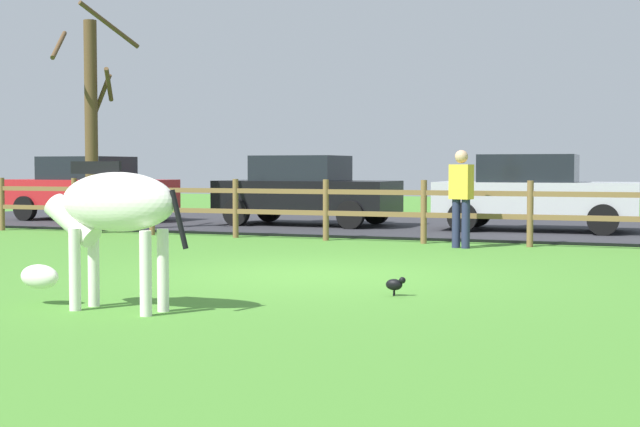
% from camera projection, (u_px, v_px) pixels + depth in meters
% --- Properties ---
extents(ground_plane, '(60.00, 60.00, 0.00)m').
position_uv_depth(ground_plane, '(314.00, 274.00, 11.42)').
color(ground_plane, '#47842D').
extents(parking_asphalt, '(28.00, 7.40, 0.05)m').
position_uv_depth(parking_asphalt, '(467.00, 227.00, 20.09)').
color(parking_asphalt, '#2D2D33').
rests_on(parking_asphalt, ground_plane).
extents(paddock_fence, '(20.51, 0.11, 1.13)m').
position_uv_depth(paddock_fence, '(374.00, 206.00, 16.34)').
color(paddock_fence, brown).
rests_on(paddock_fence, ground_plane).
extents(bare_tree, '(1.82, 1.45, 4.56)m').
position_uv_depth(bare_tree, '(91.00, 119.00, 18.45)').
color(bare_tree, '#513A23').
rests_on(bare_tree, ground_plane).
extents(zebra, '(1.94, 0.54, 1.41)m').
position_uv_depth(zebra, '(111.00, 213.00, 8.52)').
color(zebra, white).
rests_on(zebra, ground_plane).
extents(crow_on_grass, '(0.22, 0.10, 0.20)m').
position_uv_depth(crow_on_grass, '(395.00, 284.00, 9.52)').
color(crow_on_grass, black).
rests_on(crow_on_grass, ground_plane).
extents(parked_car_silver, '(4.05, 1.97, 1.56)m').
position_uv_depth(parked_car_silver, '(534.00, 192.00, 18.50)').
color(parked_car_silver, '#B7BABF').
rests_on(parked_car_silver, parking_asphalt).
extents(parked_car_black, '(4.03, 1.93, 1.56)m').
position_uv_depth(parked_car_black, '(306.00, 190.00, 20.34)').
color(parked_car_black, black).
rests_on(parked_car_black, parking_asphalt).
extents(parked_car_red, '(4.06, 2.00, 1.56)m').
position_uv_depth(parked_car_red, '(91.00, 188.00, 22.23)').
color(parked_car_red, red).
rests_on(parked_car_red, parking_asphalt).
extents(visitor_right_of_tree, '(0.41, 0.31, 1.64)m').
position_uv_depth(visitor_right_of_tree, '(461.00, 194.00, 15.11)').
color(visitor_right_of_tree, '#232847').
rests_on(visitor_right_of_tree, ground_plane).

